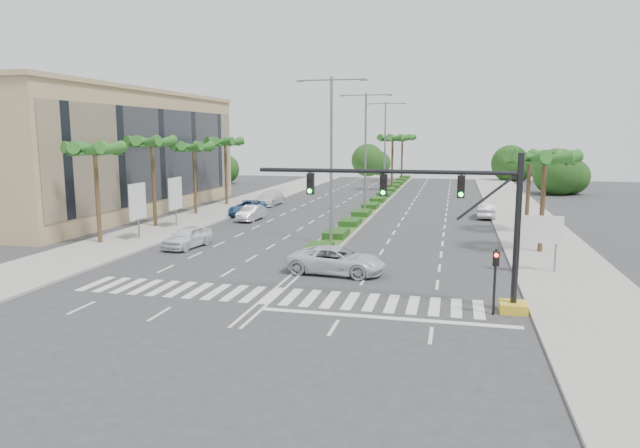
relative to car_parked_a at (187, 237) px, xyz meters
The scene contains 28 objects.
ground 14.19m from the car_parked_a, 46.91° to the right, with size 160.00×160.00×0.00m, color #333335.
footpath_right 26.69m from the car_parked_a, 21.20° to the left, with size 6.00×120.00×0.15m, color gray.
footpath_left 11.14m from the car_parked_a, 119.77° to the left, with size 6.00×120.00×0.15m, color gray.
median 35.98m from the car_parked_a, 74.39° to the left, with size 2.20×75.00×0.20m, color gray.
median_grass 35.98m from the car_parked_a, 74.39° to the left, with size 1.80×75.00×0.04m, color #2F4F1B.
building 23.21m from the car_parked_a, 136.20° to the left, with size 12.00×36.00×12.00m, color tan.
signal_gantry 21.76m from the car_parked_a, 28.64° to the right, with size 12.60×1.20×7.20m.
pedestrian_signal 23.12m from the car_parked_a, 28.53° to the right, with size 0.28×0.36×3.00m.
direction_sign 23.36m from the car_parked_a, ahead, with size 2.70×0.11×3.40m.
billboard_near 5.55m from the car_parked_a, 161.08° to the left, with size 0.18×2.10×4.35m.
billboard_far 9.31m from the car_parked_a, 122.21° to the left, with size 0.18×2.10×4.35m.
palm_left_near 9.04m from the car_parked_a, behind, with size 4.57×4.68×7.55m.
palm_left_mid 12.04m from the car_parked_a, 131.71° to the left, with size 4.57×4.68×7.95m.
palm_left_far 18.01m from the car_parked_a, 113.55° to the left, with size 4.57×4.68×7.35m.
palm_left_end 25.36m from the car_parked_a, 106.09° to the left, with size 4.57×4.68×7.75m.
palm_right_near 25.05m from the car_parked_a, ahead, with size 4.57×4.68×7.05m.
palm_right_far 27.33m from the car_parked_a, 25.73° to the left, with size 4.57×4.68×6.75m.
palm_median_a 46.14m from the car_parked_a, 77.77° to the left, with size 4.57×4.68×8.05m.
palm_median_b 60.77m from the car_parked_a, 80.78° to the left, with size 4.57×4.68×8.05m.
streetlight_near 11.98m from the car_parked_a, 20.67° to the left, with size 5.10×0.25×12.00m.
streetlight_mid 22.72m from the car_parked_a, 63.78° to the left, with size 5.10×0.25×12.00m.
streetlight_far 37.43m from the car_parked_a, 74.81° to the left, with size 5.10×0.25×12.00m.
car_parked_a is the anchor object (origin of this frame).
car_parked_b 13.31m from the car_parked_a, 90.31° to the left, with size 1.49×4.26×1.40m, color silver.
car_parked_c 16.65m from the car_parked_a, 95.80° to the left, with size 2.45×5.31×1.48m, color #2E578D.
car_parked_d 25.04m from the car_parked_a, 94.86° to the left, with size 2.23×5.49×1.59m, color silver.
car_crossing 12.93m from the car_parked_a, 23.12° to the right, with size 2.60×5.64×1.57m, color silver.
car_right 29.43m from the car_parked_a, 43.12° to the left, with size 1.67×4.78×1.57m, color silver.
Camera 1 is at (8.70, -26.32, 7.99)m, focal length 32.00 mm.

